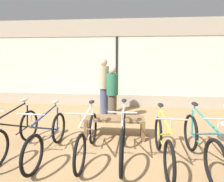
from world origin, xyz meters
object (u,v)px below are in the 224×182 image
Objects in this scene: display_bench at (115,121)px; customer_near_rack at (104,86)px; bicycle_center_left at (88,137)px; customer_by_window at (112,93)px; bicycle_far_left at (15,134)px; bicycle_far_right at (201,144)px; bicycle_center_right at (123,137)px; bicycle_left at (48,137)px; bicycle_right at (163,143)px.

display_bench is 1.74m from customer_near_rack.
customer_by_window reaches higher than bicycle_center_left.
customer_near_rack is (1.45, 2.44, 0.58)m from bicycle_far_left.
bicycle_far_right is 1.13× the size of customer_by_window.
bicycle_center_left is 1.06× the size of customer_by_window.
bicycle_far_left is at bearing -155.85° from display_bench.
bicycle_far_left is 1.25× the size of display_bench.
bicycle_center_left is at bearing -89.30° from customer_near_rack.
bicycle_far_left is 0.97× the size of bicycle_center_right.
bicycle_far_left reaches higher than bicycle_center_left.
bicycle_far_right reaches higher than bicycle_left.
bicycle_far_left is 3.54m from bicycle_far_right.
bicycle_far_left reaches higher than bicycle_right.
bicycle_left is 1.25× the size of display_bench.
bicycle_center_right is at bearing -74.57° from display_bench.
bicycle_far_left is 2.16m from bicycle_center_right.
bicycle_far_right is (1.37, -0.13, -0.01)m from bicycle_center_right.
bicycle_center_right is at bearing 3.01° from bicycle_center_left.
bicycle_far_right reaches higher than bicycle_center_left.
customer_near_rack reaches higher than bicycle_right.
bicycle_far_right is at bearing 1.35° from bicycle_right.
customer_near_rack is at bearing 73.51° from bicycle_left.
bicycle_far_left is 2.12m from display_bench.
bicycle_center_right is 1.29× the size of display_bench.
bicycle_center_left is 0.95× the size of bicycle_center_right.
customer_near_rack is (-0.03, 2.42, 0.59)m from bicycle_center_left.
bicycle_far_left is 0.72m from bicycle_left.
bicycle_left is 0.77m from bicycle_center_left.
bicycle_far_right is 3.31m from customer_near_rack.
bicycle_center_right is 1.12× the size of customer_by_window.
display_bench is (-1.60, 0.95, -0.01)m from bicycle_far_right.
bicycle_left is 1.09× the size of customer_by_window.
bicycle_far_right is (2.05, -0.09, 0.02)m from bicycle_center_left.
bicycle_far_left is 1.00× the size of bicycle_left.
bicycle_far_left is 2.88m from bicycle_right.
bicycle_right is at bearing -11.35° from bicycle_center_right.
bicycle_center_left is at bearing 175.56° from bicycle_right.
bicycle_center_right is 0.85m from display_bench.
customer_near_rack is (-2.08, 2.51, 0.56)m from bicycle_far_right.
bicycle_right is 0.94× the size of bicycle_far_right.
bicycle_right reaches higher than display_bench.
display_bench is at bearing 24.15° from bicycle_far_left.
bicycle_far_right is at bearing -0.50° from bicycle_left.
bicycle_center_left is 0.68m from bicycle_center_right.
customer_near_rack is at bearing 90.70° from bicycle_center_left.
bicycle_right is at bearing -60.59° from customer_near_rack.
bicycle_far_left is 2.90m from customer_near_rack.
bicycle_right is (0.72, -0.14, -0.03)m from bicycle_center_right.
bicycle_left reaches higher than display_bench.
bicycle_center_right is at bearing 4.11° from bicycle_left.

